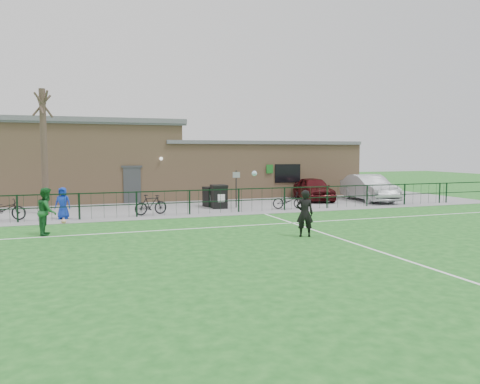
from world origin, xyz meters
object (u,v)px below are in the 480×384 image
object	(u,v)px
ball_ground	(64,221)
car_silver	(369,188)
spectator_child	(63,203)
outfield_player	(47,211)
car_maroon	(314,189)
sign_post	(236,189)
wheelie_bin_right	(219,197)
bicycle_e	(289,200)
bicycle_d	(151,205)
bicycle_c	(4,209)
wheelie_bin_left	(211,197)
bare_tree	(44,152)

from	to	relation	value
ball_ground	car_silver	bearing A→B (deg)	10.47
spectator_child	outfield_player	distance (m)	3.97
car_maroon	car_silver	distance (m)	3.33
sign_post	spectator_child	distance (m)	8.82
wheelie_bin_right	bicycle_e	world-z (taller)	wheelie_bin_right
wheelie_bin_right	spectator_child	world-z (taller)	spectator_child
bicycle_d	ball_ground	bearing A→B (deg)	95.59
car_silver	bicycle_d	xyz separation A→B (m)	(-13.48, -1.80, -0.31)
outfield_player	ball_ground	bearing A→B (deg)	-6.68
car_maroon	bicycle_e	xyz separation A→B (m)	(-3.30, -3.35, -0.28)
bicycle_c	ball_ground	bearing A→B (deg)	-111.62
spectator_child	outfield_player	xyz separation A→B (m)	(-0.46, -3.94, 0.14)
ball_ground	bicycle_e	bearing A→B (deg)	6.82
sign_post	bicycle_c	xyz separation A→B (m)	(-11.12, -0.95, -0.52)
wheelie_bin_left	bicycle_d	bearing A→B (deg)	-160.06
bare_tree	spectator_child	distance (m)	3.20
car_silver	ball_ground	world-z (taller)	car_silver
bicycle_c	bicycle_d	world-z (taller)	bicycle_d
bare_tree	bicycle_d	world-z (taller)	bare_tree
bare_tree	wheelie_bin_right	bearing A→B (deg)	-4.11
bicycle_e	car_silver	bearing A→B (deg)	-58.89
bare_tree	bicycle_d	bearing A→B (deg)	-23.20
sign_post	spectator_child	bearing A→B (deg)	-170.59
spectator_child	ball_ground	distance (m)	1.47
sign_post	outfield_player	bearing A→B (deg)	-149.54
wheelie_bin_left	bicycle_c	distance (m)	10.12
wheelie_bin_right	sign_post	bearing A→B (deg)	1.08
wheelie_bin_left	car_maroon	xyz separation A→B (m)	(6.88, 1.00, 0.22)
bicycle_c	outfield_player	distance (m)	4.86
bare_tree	sign_post	distance (m)	9.73
spectator_child	outfield_player	world-z (taller)	outfield_player
bicycle_c	bicycle_e	world-z (taller)	bicycle_c
car_silver	spectator_child	bearing A→B (deg)	-166.74
wheelie_bin_left	ball_ground	size ratio (longest dim) A/B	4.83
car_maroon	ball_ground	xyz separation A→B (m)	(-14.37, -4.67, -0.63)
wheelie_bin_right	bicycle_d	world-z (taller)	wheelie_bin_right
car_silver	outfield_player	xyz separation A→B (m)	(-17.86, -5.82, 0.05)
outfield_player	car_maroon	bearing A→B (deg)	-59.67
bare_tree	bicycle_e	size ratio (longest dim) A/B	3.59
bare_tree	ball_ground	bearing A→B (deg)	-76.03
car_silver	ball_ground	size ratio (longest dim) A/B	23.56
car_maroon	ball_ground	distance (m)	15.12
bicycle_e	spectator_child	bearing A→B (deg)	104.41
car_silver	bicycle_e	xyz separation A→B (m)	(-6.29, -1.88, -0.36)
wheelie_bin_left	sign_post	distance (m)	1.55
bicycle_c	wheelie_bin_right	bearing A→B (deg)	-69.61
wheelie_bin_left	bicycle_e	world-z (taller)	wheelie_bin_left
wheelie_bin_right	wheelie_bin_left	bearing A→B (deg)	107.08
sign_post	car_maroon	bearing A→B (deg)	18.37
outfield_player	bicycle_e	bearing A→B (deg)	-66.98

